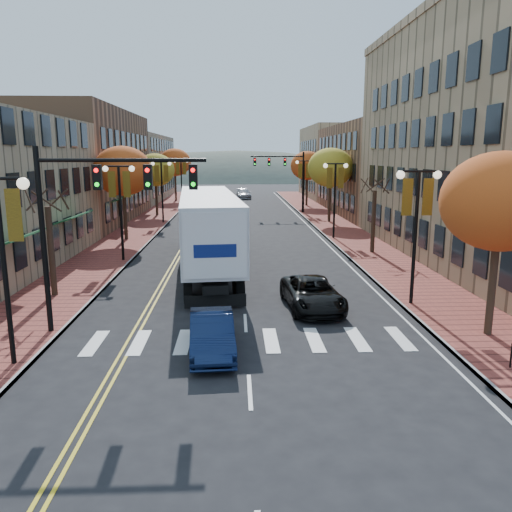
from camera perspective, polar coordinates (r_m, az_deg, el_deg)
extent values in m
plane|color=black|center=(16.68, -0.92, -12.16)|extent=(200.00, 200.00, 0.00)
cube|color=brown|center=(48.99, -12.53, 3.47)|extent=(4.00, 85.00, 0.15)
cube|color=brown|center=(49.13, 8.65, 3.63)|extent=(4.00, 85.00, 0.15)
cube|color=brown|center=(53.91, -20.65, 9.51)|extent=(12.00, 24.00, 11.00)
cube|color=#9E8966|center=(78.09, -14.90, 9.70)|extent=(12.00, 26.00, 9.50)
cube|color=brown|center=(60.32, 16.07, 9.46)|extent=(15.00, 24.00, 10.00)
cube|color=#9E8966|center=(81.49, 11.19, 10.45)|extent=(15.00, 20.00, 11.00)
cylinder|color=#382619|center=(25.21, -22.35, 0.48)|extent=(0.28, 0.28, 4.20)
cylinder|color=#382619|center=(40.41, -14.76, 5.32)|extent=(0.28, 0.28, 4.90)
ellipsoid|color=#C64A17|center=(40.23, -14.97, 9.37)|extent=(4.48, 4.48, 3.81)
cylinder|color=#382619|center=(56.10, -11.31, 6.92)|extent=(0.28, 0.28, 4.55)
ellipsoid|color=gold|center=(55.96, -11.42, 9.62)|extent=(4.16, 4.16, 3.54)
cylinder|color=#382619|center=(73.89, -9.19, 8.24)|extent=(0.28, 0.28, 5.04)
ellipsoid|color=#C64A17|center=(73.78, -9.26, 10.52)|extent=(4.61, 4.61, 3.92)
cylinder|color=#382619|center=(20.11, 25.48, -1.89)|extent=(0.28, 0.28, 4.55)
ellipsoid|color=#C64A17|center=(19.72, 26.14, 5.61)|extent=(4.16, 4.16, 3.54)
cylinder|color=#382619|center=(34.85, 13.27, 3.87)|extent=(0.28, 0.28, 4.20)
cylinder|color=#382619|center=(50.32, 8.41, 6.72)|extent=(0.28, 0.28, 4.90)
ellipsoid|color=gold|center=(50.17, 8.51, 9.97)|extent=(4.48, 4.48, 3.81)
cylinder|color=#382619|center=(66.07, 5.83, 7.83)|extent=(0.28, 0.28, 4.76)
ellipsoid|color=#C64A17|center=(65.95, 5.88, 10.24)|extent=(4.35, 4.35, 3.70)
cylinder|color=black|center=(17.25, -26.74, -2.11)|extent=(0.16, 0.16, 6.00)
sphere|color=#FFF2CC|center=(16.55, -25.09, 7.51)|extent=(0.36, 0.36, 0.36)
cube|color=#B18517|center=(16.76, -25.92, 4.21)|extent=(0.45, 0.03, 1.60)
cylinder|color=black|center=(32.28, -15.17, 4.54)|extent=(0.16, 0.16, 6.00)
cylinder|color=black|center=(32.08, -15.46, 9.86)|extent=(1.60, 0.10, 0.10)
sphere|color=#FFF2CC|center=(32.27, -16.85, 9.52)|extent=(0.36, 0.36, 0.36)
sphere|color=#FFF2CC|center=(31.91, -14.02, 9.66)|extent=(0.36, 0.36, 0.36)
cube|color=#B18517|center=(32.22, -16.14, 7.87)|extent=(0.45, 0.03, 1.60)
cube|color=#B18517|center=(32.03, -14.56, 7.93)|extent=(0.45, 0.03, 1.60)
cylinder|color=black|center=(49.92, -10.67, 7.07)|extent=(0.16, 0.16, 6.00)
cylinder|color=black|center=(49.79, -10.80, 10.51)|extent=(1.60, 0.10, 0.10)
sphere|color=#FFF2CC|center=(49.91, -11.72, 10.30)|extent=(0.36, 0.36, 0.36)
sphere|color=#FFF2CC|center=(49.68, -9.87, 10.37)|extent=(0.36, 0.36, 0.36)
cube|color=#B18517|center=(49.88, -11.27, 9.23)|extent=(0.45, 0.03, 1.60)
cube|color=#B18517|center=(49.75, -10.23, 9.26)|extent=(0.45, 0.03, 1.60)
cylinder|color=black|center=(67.75, -8.51, 8.26)|extent=(0.16, 0.16, 6.00)
cylinder|color=black|center=(67.65, -8.59, 10.79)|extent=(1.60, 0.10, 0.10)
sphere|color=#FFF2CC|center=(67.74, -9.27, 10.65)|extent=(0.36, 0.36, 0.36)
sphere|color=#FFF2CC|center=(67.57, -7.90, 10.68)|extent=(0.36, 0.36, 0.36)
cube|color=#B18517|center=(67.72, -8.94, 9.85)|extent=(0.45, 0.03, 1.60)
cube|color=#B18517|center=(67.62, -8.18, 9.87)|extent=(0.45, 0.03, 1.60)
cylinder|color=black|center=(22.98, 17.69, 1.71)|extent=(0.16, 0.16, 6.00)
cylinder|color=black|center=(22.69, 18.16, 9.19)|extent=(1.60, 0.10, 0.10)
sphere|color=#FFF2CC|center=(22.43, 16.20, 8.90)|extent=(0.36, 0.36, 0.36)
sphere|color=#FFF2CC|center=(22.99, 20.02, 8.72)|extent=(0.36, 0.36, 0.36)
cube|color=#B18517|center=(22.60, 16.91, 6.46)|extent=(0.45, 0.03, 1.60)
cube|color=#B18517|center=(22.91, 19.05, 6.39)|extent=(0.45, 0.03, 1.60)
cylinder|color=black|center=(40.22, 8.96, 6.10)|extent=(0.16, 0.16, 6.00)
cylinder|color=black|center=(40.06, 9.10, 10.37)|extent=(1.60, 0.10, 0.10)
sphere|color=#FFF2CC|center=(39.91, 7.95, 10.19)|extent=(0.36, 0.36, 0.36)
sphere|color=#FFF2CC|center=(40.23, 10.23, 10.13)|extent=(0.36, 0.36, 0.36)
cube|color=#B18517|center=(40.01, 8.41, 8.82)|extent=(0.45, 0.03, 1.60)
cube|color=#B18517|center=(40.18, 9.68, 8.79)|extent=(0.45, 0.03, 1.60)
cylinder|color=black|center=(57.93, 5.48, 7.80)|extent=(0.16, 0.16, 6.00)
cylinder|color=black|center=(57.81, 5.54, 10.77)|extent=(1.60, 0.10, 0.10)
sphere|color=#FFF2CC|center=(57.71, 4.73, 10.63)|extent=(0.36, 0.36, 0.36)
sphere|color=#FFF2CC|center=(57.93, 6.33, 10.60)|extent=(0.36, 0.36, 0.36)
cube|color=#B18517|center=(57.78, 5.07, 9.68)|extent=(0.45, 0.03, 1.60)
cube|color=#B18517|center=(57.90, 5.96, 9.67)|extent=(0.45, 0.03, 1.60)
cylinder|color=black|center=(19.83, -23.11, 1.31)|extent=(0.20, 0.20, 7.00)
cylinder|color=black|center=(18.71, -15.07, 10.53)|extent=(6.00, 0.14, 0.14)
cube|color=black|center=(18.94, -17.67, 8.57)|extent=(0.30, 0.25, 0.90)
sphere|color=#FF0C0C|center=(18.80, -17.82, 9.31)|extent=(0.16, 0.16, 0.16)
cube|color=black|center=(18.55, -12.23, 8.80)|extent=(0.30, 0.25, 0.90)
sphere|color=#FF0C0C|center=(18.41, -12.34, 9.55)|extent=(0.16, 0.16, 0.16)
cube|color=black|center=(18.35, -7.18, 8.94)|extent=(0.30, 0.25, 0.90)
sphere|color=#FF0C0C|center=(18.20, -7.24, 9.71)|extent=(0.16, 0.16, 0.16)
cylinder|color=black|center=(57.88, 5.39, 8.29)|extent=(0.20, 0.20, 7.00)
cylinder|color=black|center=(57.47, 2.42, 11.30)|extent=(6.00, 0.14, 0.14)
cube|color=black|center=(57.56, 3.33, 10.70)|extent=(0.30, 0.25, 0.90)
sphere|color=#FF0C0C|center=(57.41, 3.34, 10.94)|extent=(0.16, 0.16, 0.16)
cube|color=black|center=(57.41, 1.51, 10.71)|extent=(0.30, 0.25, 0.90)
sphere|color=#FF0C0C|center=(57.26, 1.52, 10.96)|extent=(0.16, 0.16, 0.16)
cube|color=black|center=(57.32, -0.14, 10.71)|extent=(0.30, 0.25, 0.90)
sphere|color=#FF0C0C|center=(57.18, -0.13, 10.96)|extent=(0.16, 0.16, 0.16)
cube|color=black|center=(28.68, -5.43, -0.07)|extent=(2.48, 14.75, 0.40)
cube|color=silver|center=(28.35, -5.51, 3.85)|extent=(4.28, 14.92, 3.17)
cube|color=#222327|center=(37.46, -6.02, 4.04)|extent=(3.13, 3.64, 2.83)
cylinder|color=black|center=(23.03, -7.77, -4.03)|extent=(0.50, 1.16, 1.13)
cylinder|color=black|center=(23.14, -1.87, -3.86)|extent=(0.50, 1.16, 1.13)
cylinder|color=black|center=(24.34, -7.78, -3.18)|extent=(0.50, 1.16, 1.13)
cylinder|color=black|center=(24.44, -2.19, -3.02)|extent=(0.50, 1.16, 1.13)
cylinder|color=black|center=(36.30, -7.79, 1.68)|extent=(0.50, 1.16, 1.13)
cylinder|color=black|center=(36.36, -4.04, 1.78)|extent=(0.50, 1.16, 1.13)
cylinder|color=black|center=(38.75, -7.79, 2.30)|extent=(0.50, 1.16, 1.13)
cylinder|color=black|center=(38.81, -4.28, 2.39)|extent=(0.50, 1.16, 1.13)
imported|color=#0D1836|center=(17.32, -5.06, -8.80)|extent=(1.76, 4.31, 1.39)
imported|color=black|center=(22.19, 6.44, -4.29)|extent=(2.60, 5.04, 1.36)
imported|color=silver|center=(71.97, -4.55, 6.66)|extent=(1.70, 3.90, 1.31)
imported|color=#99989F|center=(77.96, -1.42, 7.12)|extent=(2.41, 5.19, 1.47)
imported|color=#9D9DA4|center=(80.87, -1.66, 7.22)|extent=(1.50, 4.03, 1.31)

